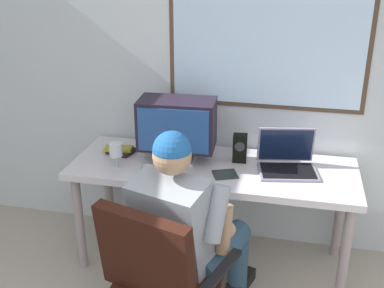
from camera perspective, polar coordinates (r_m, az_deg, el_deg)
name	(u,v)px	position (r m, az deg, el deg)	size (l,w,h in m)	color
wall_rear	(270,64)	(3.18, 9.29, 9.30)	(5.32, 0.08, 2.57)	silver
desk	(213,177)	(3.08, 2.46, -3.91)	(1.80, 0.65, 0.72)	gray
office_chair	(161,269)	(2.48, -3.69, -14.62)	(0.70, 0.63, 0.91)	black
person_seated	(187,225)	(2.61, -0.58, -9.60)	(0.67, 0.89, 1.21)	#2B475E
crt_monitor	(177,125)	(3.03, -1.80, 2.30)	(0.49, 0.29, 0.41)	beige
laptop	(287,159)	(3.04, 11.19, -1.78)	(0.40, 0.35, 0.25)	gray
wine_glass	(116,151)	(3.02, -9.03, -0.83)	(0.08, 0.08, 0.16)	silver
desk_speaker	(240,148)	(3.09, 5.70, -0.47)	(0.10, 0.09, 0.18)	black
book_stack	(120,150)	(3.26, -8.50, -0.71)	(0.21, 0.17, 0.04)	black
cd_case	(225,174)	(2.93, 3.94, -3.62)	(0.18, 0.17, 0.01)	#252E2C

